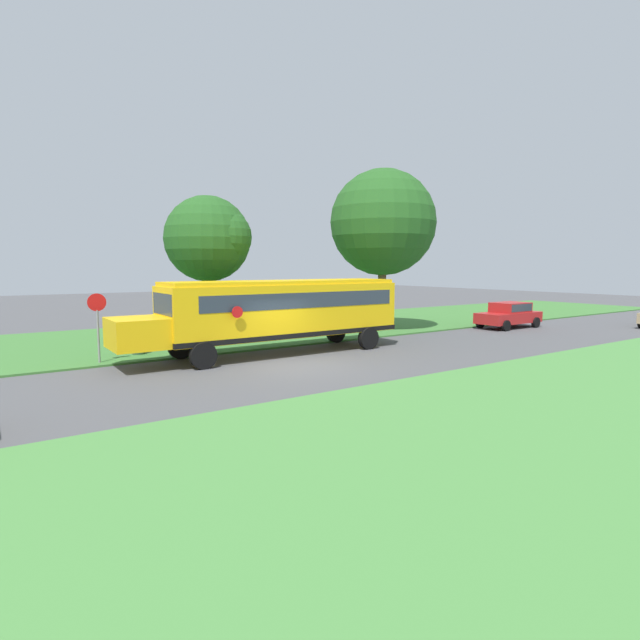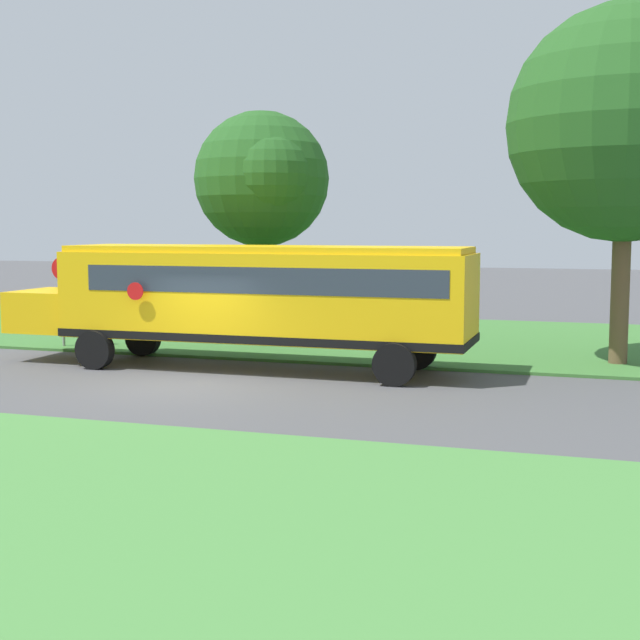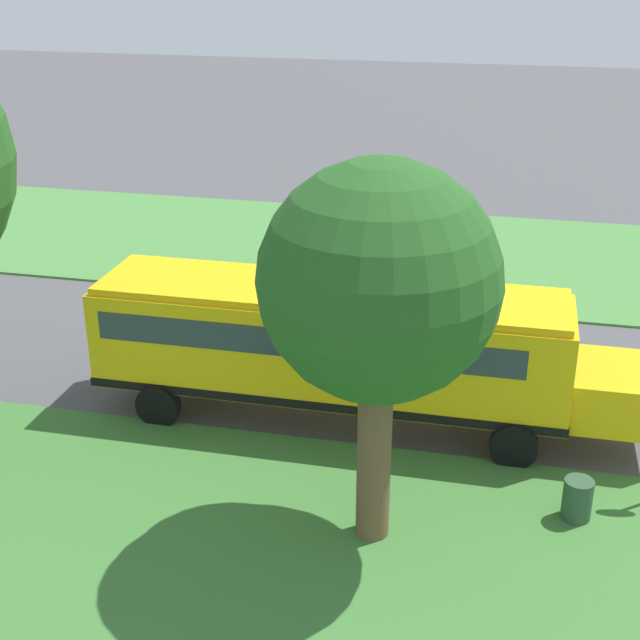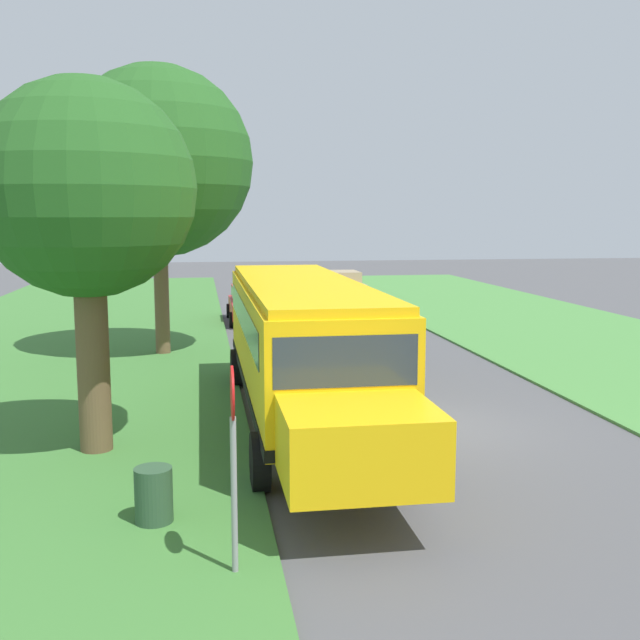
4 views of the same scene
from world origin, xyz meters
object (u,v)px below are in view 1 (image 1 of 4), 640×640
at_px(school_bus, 279,309).
at_px(trash_bin, 139,345).
at_px(car_red_nearest, 509,314).
at_px(stop_sign, 98,320).
at_px(oak_tree_beside_bus, 211,239).
at_px(oak_tree_roadside_mid, 384,221).

height_order(school_bus, trash_bin, school_bus).
xyz_separation_m(school_bus, car_red_nearest, (-0.01, 16.25, -1.05)).
xyz_separation_m(car_red_nearest, trash_bin, (-2.91, -21.38, -0.43)).
distance_m(school_bus, trash_bin, 6.08).
distance_m(school_bus, stop_sign, 7.13).
height_order(car_red_nearest, trash_bin, car_red_nearest).
height_order(school_bus, oak_tree_beside_bus, oak_tree_beside_bus).
relative_size(stop_sign, trash_bin, 3.04).
xyz_separation_m(car_red_nearest, oak_tree_beside_bus, (-4.06, -17.58, 4.15)).
xyz_separation_m(oak_tree_beside_bus, trash_bin, (1.15, -3.80, -4.58)).
xyz_separation_m(oak_tree_beside_bus, oak_tree_roadside_mid, (0.72, 10.23, 1.31)).
distance_m(oak_tree_beside_bus, oak_tree_roadside_mid, 10.34).
distance_m(oak_tree_beside_bus, trash_bin, 6.06).
bearing_deg(school_bus, oak_tree_roadside_mid, 110.62).
relative_size(school_bus, oak_tree_beside_bus, 1.75).
bearing_deg(school_bus, oak_tree_beside_bus, -161.79).
height_order(stop_sign, trash_bin, stop_sign).
distance_m(school_bus, oak_tree_beside_bus, 5.28).
relative_size(school_bus, stop_sign, 4.53).
bearing_deg(trash_bin, school_bus, 60.42).
bearing_deg(stop_sign, oak_tree_roadside_mid, 95.57).
xyz_separation_m(oak_tree_roadside_mid, stop_sign, (1.54, -15.78, -4.60)).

